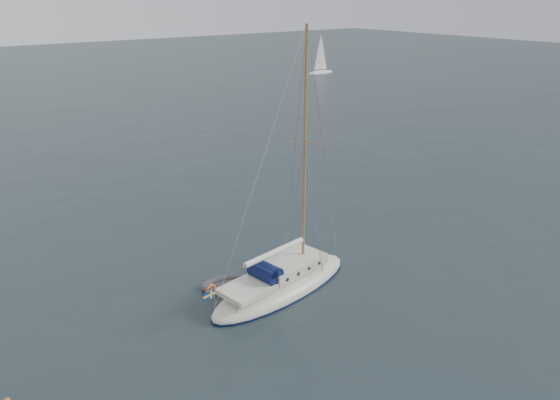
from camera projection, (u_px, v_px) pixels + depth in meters
ground at (290, 289)px, 27.83m from camera, size 300.00×300.00×0.00m
sailboat at (282, 272)px, 27.42m from camera, size 9.46×2.83×13.46m
dinghy at (229, 283)px, 27.99m from camera, size 2.89×1.30×0.41m
distant_yacht_b at (321, 55)px, 99.44m from camera, size 5.94×3.17×7.87m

